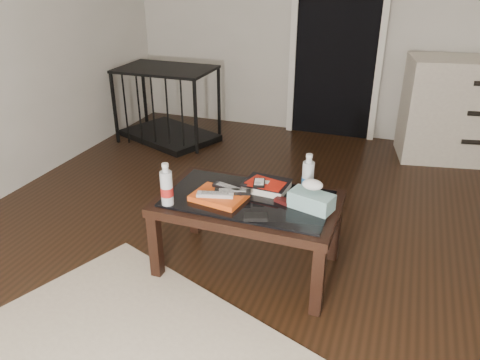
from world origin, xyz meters
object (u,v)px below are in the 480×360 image
object	(u,v)px
dresser	(475,111)
tissue_box	(311,201)
coffee_table	(248,208)
water_bottle_left	(166,184)
pet_crate	(169,116)
water_bottle_right	(308,174)
textbook	(267,186)

from	to	relation	value
dresser	tissue_box	xyz separation A→B (m)	(-0.98, -2.25, 0.06)
coffee_table	dresser	xyz separation A→B (m)	(1.33, 2.25, 0.05)
coffee_table	water_bottle_left	bearing A→B (deg)	-151.07
water_bottle_left	pet_crate	bearing A→B (deg)	118.00
coffee_table	water_bottle_left	distance (m)	0.48
dresser	pet_crate	xyz separation A→B (m)	(-2.79, -0.45, -0.22)
pet_crate	tissue_box	world-z (taller)	pet_crate
dresser	pet_crate	bearing A→B (deg)	178.57
tissue_box	water_bottle_left	bearing A→B (deg)	-148.01
pet_crate	water_bottle_left	distance (m)	2.31
pet_crate	tissue_box	size ratio (longest dim) A/B	4.61
coffee_table	pet_crate	world-z (taller)	pet_crate
dresser	water_bottle_right	world-z (taller)	dresser
dresser	textbook	world-z (taller)	dresser
water_bottle_right	tissue_box	world-z (taller)	water_bottle_right
dresser	textbook	bearing A→B (deg)	-131.54
water_bottle_left	tissue_box	size ratio (longest dim) A/B	1.03
dresser	tissue_box	bearing A→B (deg)	-124.11
coffee_table	textbook	world-z (taller)	textbook
pet_crate	water_bottle_right	bearing A→B (deg)	-20.66
pet_crate	coffee_table	bearing A→B (deg)	-28.64
pet_crate	tissue_box	distance (m)	2.57
dresser	coffee_table	bearing A→B (deg)	-131.20
water_bottle_left	water_bottle_right	xyz separation A→B (m)	(0.68, 0.38, 0.00)
dresser	tissue_box	world-z (taller)	dresser
textbook	tissue_box	size ratio (longest dim) A/B	1.09
dresser	pet_crate	distance (m)	2.83
dresser	tissue_box	distance (m)	2.45
textbook	water_bottle_left	xyz separation A→B (m)	(-0.45, -0.35, 0.10)
water_bottle_left	water_bottle_right	distance (m)	0.78
pet_crate	textbook	bearing A→B (deg)	-25.19
dresser	pet_crate	world-z (taller)	dresser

